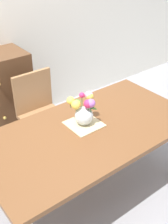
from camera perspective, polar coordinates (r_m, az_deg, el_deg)
ground_plane at (r=2.82m, az=0.89°, el=-15.57°), size 12.00×12.00×0.00m
dining_table at (r=2.38m, az=1.02°, el=-4.97°), size 1.76×0.93×0.74m
chair_far at (r=3.01m, az=-8.70°, el=0.40°), size 0.42×0.42×0.90m
placemat at (r=2.38m, az=0.00°, el=-2.36°), size 0.26×0.26×0.01m
flower_vase at (r=2.31m, az=-0.02°, el=0.35°), size 0.21×0.21×0.26m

